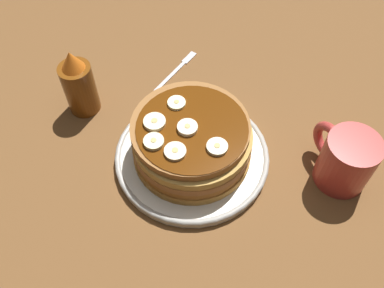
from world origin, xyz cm
name	(u,v)px	position (x,y,z in cm)	size (l,w,h in cm)	color
ground_plane	(192,164)	(0.00, 0.00, -1.50)	(140.00, 140.00, 3.00)	brown
plate	(192,156)	(0.00, 0.00, 0.94)	(25.36, 25.36, 1.75)	silver
pancake_stack	(192,141)	(0.08, -0.06, 4.98)	(19.83, 19.47, 7.15)	#AC7733
banana_slice_0	(187,128)	(0.06, 0.77, 8.85)	(3.09, 3.09, 0.90)	#F7E8C3
banana_slice_1	(155,122)	(3.28, 4.66, 8.82)	(3.39, 3.39, 0.83)	#F5EABA
banana_slice_2	(155,144)	(-0.38, 6.29, 8.83)	(3.04, 3.04, 0.84)	#F0ECB9
banana_slice_3	(175,152)	(-2.97, 4.28, 8.78)	(3.22, 3.22, 0.76)	#F7E6B7
banana_slice_4	(217,147)	(-5.08, -1.43, 8.80)	(3.13, 3.13, 0.78)	#ECE8C0
banana_slice_5	(176,103)	(5.20, 0.12, 8.75)	(2.87, 2.87, 0.70)	#F0F3BC
coffee_mug	(345,159)	(-13.75, -19.28, 4.78)	(11.78, 8.24, 9.29)	#B23833
fork	(178,68)	(20.03, -7.35, 0.25)	(6.91, 11.97, 0.50)	silver
syrup_bottle	(79,85)	(19.16, 11.91, 5.79)	(5.55, 5.55, 13.03)	brown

